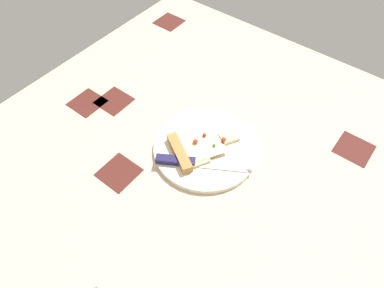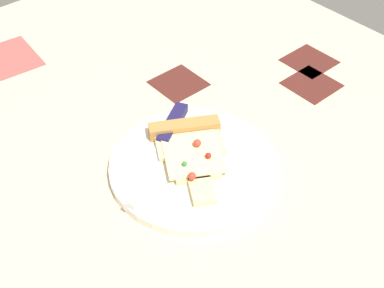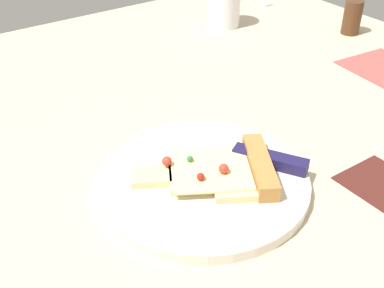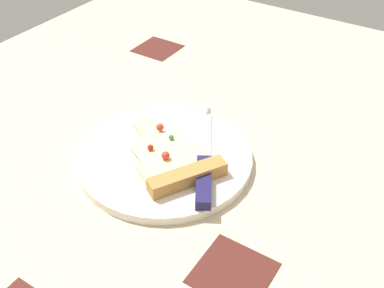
{
  "view_description": "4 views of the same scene",
  "coord_description": "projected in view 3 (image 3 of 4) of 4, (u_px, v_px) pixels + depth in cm",
  "views": [
    {
      "loc": [
        -26.41,
        39.92,
        73.82
      ],
      "look_at": [
        8.0,
        -4.46,
        2.03
      ],
      "focal_mm": 32.73,
      "sensor_mm": 36.0,
      "label": 1
    },
    {
      "loc": [
        -34.18,
        -51.23,
        62.2
      ],
      "look_at": [
        6.28,
        -4.63,
        3.57
      ],
      "focal_mm": 49.55,
      "sensor_mm": 36.0,
      "label": 2
    },
    {
      "loc": [
        45.96,
        -36.92,
        40.76
      ],
      "look_at": [
        1.16,
        -5.47,
        4.01
      ],
      "focal_mm": 46.92,
      "sensor_mm": 36.0,
      "label": 3
    },
    {
      "loc": [
        50.34,
        27.68,
        47.93
      ],
      "look_at": [
        1.81,
        -3.6,
        2.57
      ],
      "focal_mm": 43.62,
      "sensor_mm": 36.0,
      "label": 4
    }
  ],
  "objects": [
    {
      "name": "ground_plane",
      "position": [
        218.0,
        160.0,
        0.72
      ],
      "size": [
        125.75,
        125.75,
        3.0
      ],
      "color": "#C6B293",
      "rests_on": "ground"
    },
    {
      "name": "pizza_slice",
      "position": [
        223.0,
        171.0,
        0.64
      ],
      "size": [
        15.49,
        18.96,
        2.58
      ],
      "rotation": [
        0.0,
        0.0,
        2.61
      ],
      "color": "beige",
      "rests_on": "plate"
    },
    {
      "name": "pepper_shaker",
      "position": [
        352.0,
        17.0,
        1.07
      ],
      "size": [
        3.87,
        3.87,
        7.16
      ],
      "primitive_type": "cylinder",
      "color": "#4C2D19",
      "rests_on": "ground_plane"
    },
    {
      "name": "napkin",
      "position": [
        383.0,
        67.0,
        0.94
      ],
      "size": [
        14.13,
        14.13,
        0.4
      ],
      "primitive_type": "cube",
      "rotation": [
        0.0,
        0.0,
        -0.09
      ],
      "color": "#E54C47",
      "rests_on": "ground_plane"
    },
    {
      "name": "drinking_glass",
      "position": [
        224.0,
        3.0,
        1.1
      ],
      "size": [
        7.11,
        7.11,
        10.03
      ],
      "primitive_type": "cylinder",
      "color": "white",
      "rests_on": "ground_plane"
    },
    {
      "name": "knife",
      "position": [
        237.0,
        153.0,
        0.68
      ],
      "size": [
        21.7,
        14.07,
        2.45
      ],
      "rotation": [
        0.0,
        0.0,
        2.11
      ],
      "color": "silver",
      "rests_on": "plate"
    },
    {
      "name": "plate",
      "position": [
        203.0,
        182.0,
        0.65
      ],
      "size": [
        27.42,
        27.42,
        1.45
      ],
      "primitive_type": "cylinder",
      "color": "silver",
      "rests_on": "ground_plane"
    }
  ]
}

